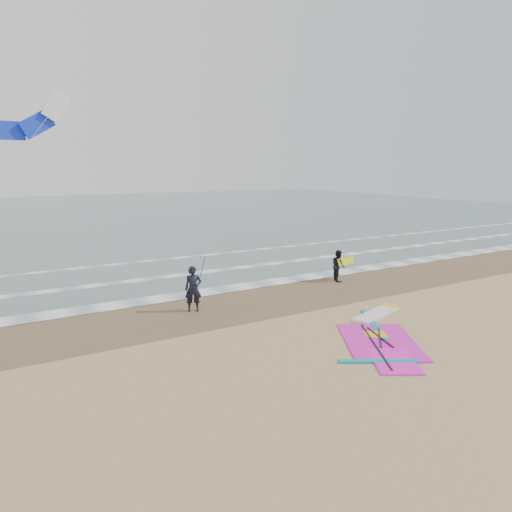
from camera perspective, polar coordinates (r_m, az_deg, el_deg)
ground at (r=15.82m, az=12.73°, el=-10.54°), size 120.00×120.00×0.00m
sea_water at (r=59.84m, az=-20.20°, el=4.95°), size 120.00×80.00×0.02m
wet_sand_band at (r=20.36m, az=1.20°, el=-5.31°), size 120.00×5.00×0.01m
foam_waterline at (r=24.13m, az=-4.27°, el=-2.64°), size 120.00×9.15×0.02m
windsurf_rig at (r=16.75m, az=15.29°, el=-9.29°), size 5.65×5.35×0.14m
person_standing at (r=18.53m, az=-7.85°, el=-4.10°), size 0.79×0.65×1.86m
person_walking at (r=23.59m, az=10.26°, el=-1.18°), size 0.85×0.95×1.61m
held_pole at (r=18.54m, az=-7.03°, el=-2.69°), size 0.17×0.86×1.82m
carried_kiteboard at (r=23.73m, az=11.17°, el=-0.62°), size 1.30×0.51×0.39m
surf_kite at (r=25.97m, az=-28.77°, el=15.04°), size 6.72×3.79×8.52m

